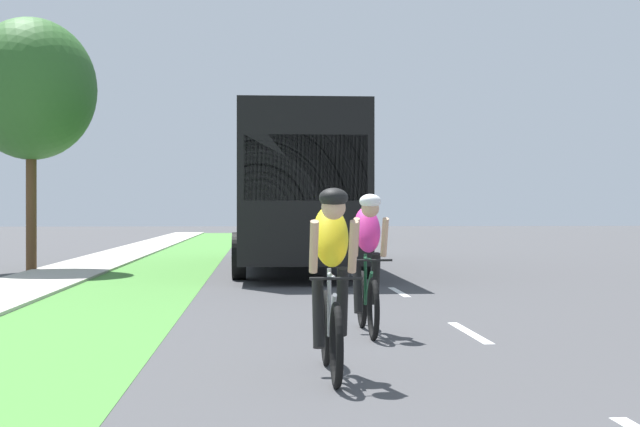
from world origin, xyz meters
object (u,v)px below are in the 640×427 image
(bus_black, at_px, (293,187))
(street_tree_near, at_px, (31,90))
(cyclist_lead, at_px, (331,280))
(sedan_silver, at_px, (346,224))
(cyclist_trailing, at_px, (368,262))

(bus_black, height_order, street_tree_near, street_tree_near)
(bus_black, xyz_separation_m, street_tree_near, (-6.09, -0.93, 2.22))
(cyclist_lead, distance_m, sedan_silver, 34.12)
(cyclist_trailing, xyz_separation_m, sedan_silver, (2.85, 31.39, -0.04))
(bus_black, bearing_deg, cyclist_lead, -91.01)
(street_tree_near, bearing_deg, bus_black, 8.64)
(cyclist_lead, distance_m, street_tree_near, 15.09)
(bus_black, bearing_deg, sedan_silver, 80.63)
(cyclist_trailing, height_order, street_tree_near, street_tree_near)
(sedan_silver, bearing_deg, bus_black, -99.37)
(cyclist_lead, distance_m, cyclist_trailing, 2.63)
(cyclist_lead, relative_size, street_tree_near, 0.29)
(cyclist_trailing, bearing_deg, cyclist_lead, -103.75)
(sedan_silver, bearing_deg, cyclist_trailing, -95.18)
(sedan_silver, distance_m, street_tree_near, 22.72)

